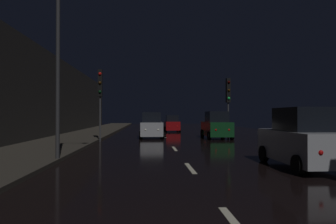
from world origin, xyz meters
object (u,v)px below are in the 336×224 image
(car_parked_right_far, at_px, (216,126))
(car_parked_right_near, at_px, (303,140))
(streetlamp_overhead, at_px, (69,30))
(car_distant_taillights, at_px, (172,124))
(traffic_light_far_left, at_px, (100,89))
(car_approaching_headlights, at_px, (151,126))
(traffic_light_far_right, at_px, (228,95))

(car_parked_right_far, height_order, car_parked_right_near, car_parked_right_far)
(streetlamp_overhead, xyz_separation_m, car_distant_taillights, (5.90, 23.02, -4.38))
(streetlamp_overhead, distance_m, car_parked_right_near, 9.80)
(car_parked_right_far, bearing_deg, car_parked_right_near, 180.00)
(traffic_light_far_left, distance_m, car_approaching_headlights, 5.76)
(streetlamp_overhead, bearing_deg, traffic_light_far_left, 91.32)
(traffic_light_far_right, bearing_deg, car_parked_right_far, -131.93)
(car_parked_right_far, relative_size, car_parked_right_near, 1.01)
(traffic_light_far_left, bearing_deg, traffic_light_far_right, 97.56)
(car_approaching_headlights, relative_size, car_parked_right_far, 0.97)
(car_parked_right_far, height_order, car_distant_taillights, car_parked_right_far)
(traffic_light_far_left, height_order, car_distant_taillights, traffic_light_far_left)
(traffic_light_far_right, relative_size, streetlamp_overhead, 0.59)
(car_parked_right_near, bearing_deg, car_approaching_headlights, 19.09)
(car_approaching_headlights, xyz_separation_m, car_parked_right_far, (5.20, -0.94, 0.03))
(car_approaching_headlights, bearing_deg, car_distant_taillights, 165.86)
(car_approaching_headlights, height_order, car_parked_right_far, car_parked_right_far)
(car_parked_right_far, bearing_deg, traffic_light_far_left, 106.06)
(traffic_light_far_left, relative_size, streetlamp_overhead, 0.63)
(traffic_light_far_left, xyz_separation_m, car_approaching_headlights, (3.66, 3.50, -2.75))
(car_distant_taillights, bearing_deg, car_approaching_headlights, 165.86)
(car_distant_taillights, bearing_deg, streetlamp_overhead, 165.62)
(traffic_light_far_right, xyz_separation_m, car_parked_right_near, (-0.80, -13.42, -2.48))
(streetlamp_overhead, xyz_separation_m, car_approaching_headlights, (3.44, 13.25, -4.28))
(car_parked_right_near, relative_size, car_distant_taillights, 1.13)
(traffic_light_far_left, bearing_deg, car_distant_taillights, 151.71)
(traffic_light_far_left, bearing_deg, streetlamp_overhead, -2.19)
(streetlamp_overhead, bearing_deg, car_parked_right_near, -11.65)
(car_approaching_headlights, xyz_separation_m, car_parked_right_near, (5.20, -15.03, 0.01))
(car_parked_right_far, bearing_deg, traffic_light_far_right, -129.57)
(traffic_light_far_right, xyz_separation_m, car_distant_taillights, (-3.54, 11.38, -2.59))
(traffic_light_far_right, distance_m, traffic_light_far_left, 9.85)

